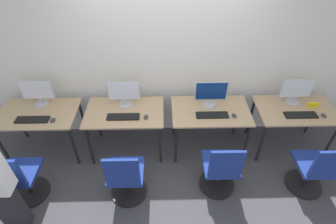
{
  "coord_description": "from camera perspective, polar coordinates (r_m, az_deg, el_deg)",
  "views": [
    {
      "loc": [
        -0.06,
        -2.47,
        3.09
      ],
      "look_at": [
        0.0,
        0.14,
        0.9
      ],
      "focal_mm": 28.0,
      "sensor_mm": 36.0,
      "label": 1
    }
  ],
  "objects": [
    {
      "name": "mouse_right",
      "position": [
        3.67,
        14.2,
        -0.79
      ],
      "size": [
        0.06,
        0.09,
        0.03
      ],
      "color": "#333333",
      "rests_on": "desk_right"
    },
    {
      "name": "keyboard_far_right",
      "position": [
        4.02,
        26.92,
        -0.58
      ],
      "size": [
        0.44,
        0.13,
        0.02
      ],
      "color": "black",
      "rests_on": "desk_far_right"
    },
    {
      "name": "ground_plane",
      "position": [
        3.96,
        0.04,
        -11.27
      ],
      "size": [
        20.0,
        20.0,
        0.0
      ],
      "primitive_type": "plane",
      "color": "#3D3D42"
    },
    {
      "name": "desk_far_right",
      "position": [
        4.17,
        25.83,
        -0.32
      ],
      "size": [
        1.09,
        0.68,
        0.75
      ],
      "color": "tan",
      "rests_on": "ground_plane"
    },
    {
      "name": "mouse_far_right",
      "position": [
        4.15,
        30.79,
        -0.64
      ],
      "size": [
        0.06,
        0.09,
        0.03
      ],
      "color": "#333333",
      "rests_on": "desk_far_right"
    },
    {
      "name": "monitor_left",
      "position": [
        3.7,
        -9.58,
        4.08
      ],
      "size": [
        0.45,
        0.19,
        0.38
      ],
      "color": "#B2B2B7",
      "rests_on": "desk_left"
    },
    {
      "name": "placard_far_right",
      "position": [
        4.23,
        29.05,
        1.34
      ],
      "size": [
        0.16,
        0.03,
        0.08
      ],
      "color": "yellow",
      "rests_on": "desk_far_right"
    },
    {
      "name": "monitor_far_right",
      "position": [
        4.12,
        26.18,
        4.18
      ],
      "size": [
        0.45,
        0.19,
        0.38
      ],
      "color": "#B2B2B7",
      "rests_on": "desk_far_right"
    },
    {
      "name": "desk_left",
      "position": [
        3.76,
        -9.35,
        -0.88
      ],
      "size": [
        1.09,
        0.68,
        0.75
      ],
      "color": "tan",
      "rests_on": "ground_plane"
    },
    {
      "name": "keyboard_left",
      "position": [
        3.6,
        -9.72,
        -1.04
      ],
      "size": [
        0.44,
        0.13,
        0.02
      ],
      "color": "black",
      "rests_on": "desk_left"
    },
    {
      "name": "office_chair_right",
      "position": [
        3.47,
        11.34,
        -12.44
      ],
      "size": [
        0.48,
        0.48,
        0.91
      ],
      "color": "black",
      "rests_on": "ground_plane"
    },
    {
      "name": "mouse_left",
      "position": [
        3.55,
        -4.83,
        -1.09
      ],
      "size": [
        0.06,
        0.09,
        0.03
      ],
      "color": "#333333",
      "rests_on": "desk_left"
    },
    {
      "name": "monitor_far_left",
      "position": [
        4.1,
        -26.56,
        3.88
      ],
      "size": [
        0.45,
        0.19,
        0.38
      ],
      "color": "#B2B2B7",
      "rests_on": "desk_far_left"
    },
    {
      "name": "keyboard_right",
      "position": [
        3.63,
        9.59,
        -0.66
      ],
      "size": [
        0.44,
        0.13,
        0.02
      ],
      "color": "black",
      "rests_on": "desk_right"
    },
    {
      "name": "office_chair_far_left",
      "position": [
        3.8,
        -29.54,
        -12.66
      ],
      "size": [
        0.48,
        0.48,
        0.91
      ],
      "color": "black",
      "rests_on": "ground_plane"
    },
    {
      "name": "desk_far_left",
      "position": [
        4.12,
        -26.31,
        -1.05
      ],
      "size": [
        1.09,
        0.68,
        0.75
      ],
      "color": "tan",
      "rests_on": "ground_plane"
    },
    {
      "name": "office_chair_left",
      "position": [
        3.38,
        -9.12,
        -14.05
      ],
      "size": [
        0.48,
        0.48,
        0.91
      ],
      "color": "black",
      "rests_on": "ground_plane"
    },
    {
      "name": "keyboard_far_left",
      "position": [
        3.95,
        -27.44,
        -1.49
      ],
      "size": [
        0.44,
        0.13,
        0.02
      ],
      "color": "black",
      "rests_on": "desk_far_left"
    },
    {
      "name": "office_chair_far_right",
      "position": [
        3.88,
        29.24,
        -11.13
      ],
      "size": [
        0.48,
        0.48,
        0.91
      ],
      "color": "black",
      "rests_on": "ground_plane"
    },
    {
      "name": "monitor_right",
      "position": [
        3.7,
        9.34,
        4.09
      ],
      "size": [
        0.45,
        0.19,
        0.38
      ],
      "color": "#B2B2B7",
      "rests_on": "desk_right"
    },
    {
      "name": "wall_back",
      "position": [
        3.69,
        -0.23,
        12.79
      ],
      "size": [
        12.0,
        0.05,
        2.8
      ],
      "color": "silver",
      "rests_on": "ground_plane"
    },
    {
      "name": "mouse_far_left",
      "position": [
        3.82,
        -23.77,
        -1.62
      ],
      "size": [
        0.06,
        0.09,
        0.03
      ],
      "color": "#333333",
      "rests_on": "desk_far_left"
    },
    {
      "name": "desk_right",
      "position": [
        3.78,
        9.17,
        -0.62
      ],
      "size": [
        1.09,
        0.68,
        0.75
      ],
      "color": "tan",
      "rests_on": "ground_plane"
    }
  ]
}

